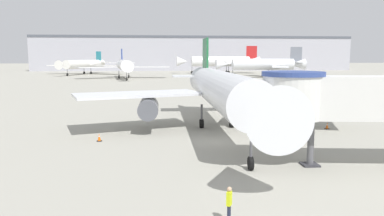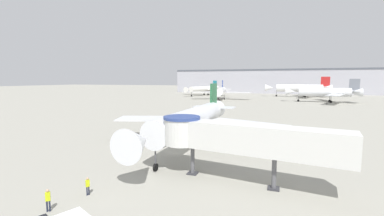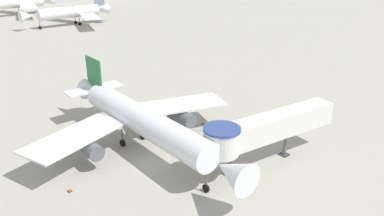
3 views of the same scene
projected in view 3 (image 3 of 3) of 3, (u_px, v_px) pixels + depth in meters
ground_plane at (156, 162)px, 45.38m from camera, size 800.00×800.00×0.00m
main_airplane at (141, 120)px, 47.09m from camera, size 29.29×33.29×9.60m
jet_bridge at (263, 129)px, 43.35m from camera, size 18.75×5.73×6.33m
traffic_cone_starboard_wing at (203, 122)px, 55.55m from camera, size 0.41×0.41×0.69m
traffic_cone_port_wing at (70, 189)px, 39.71m from camera, size 0.42×0.42×0.69m
background_jet_gray_tail at (71, 12)px, 130.99m from camera, size 31.60×35.30×10.70m
background_jet_red_tail at (13, 3)px, 151.24m from camera, size 37.37×36.75×12.07m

